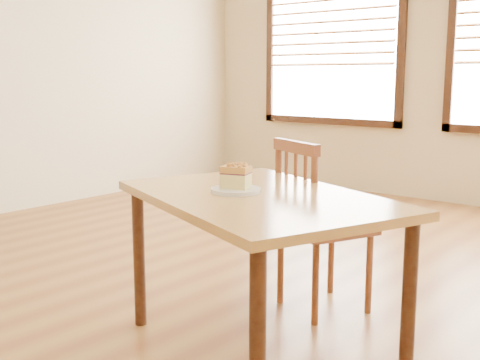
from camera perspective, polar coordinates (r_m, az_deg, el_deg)
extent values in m
plane|color=brown|center=(2.88, -1.57, -16.35)|extent=(8.00, 8.00, 0.00)
cube|color=white|center=(6.94, 8.71, 13.33)|extent=(1.60, 0.02, 1.80)
cube|color=#341C0E|center=(6.94, 8.44, 5.57)|extent=(1.76, 0.06, 0.08)
cube|color=#341C0E|center=(7.40, 2.93, 13.21)|extent=(0.08, 0.06, 1.96)
cube|color=#341C0E|center=(6.53, 15.11, 13.33)|extent=(0.08, 0.06, 1.96)
cube|color=#A66226|center=(6.94, 8.59, 16.55)|extent=(1.56, 0.05, 0.03)
cube|color=#A66226|center=(6.93, 8.57, 15.60)|extent=(1.56, 0.05, 0.03)
cube|color=#A66226|center=(6.92, 8.54, 14.64)|extent=(1.56, 0.05, 0.03)
cube|color=#A66226|center=(6.91, 8.52, 13.69)|extent=(1.56, 0.05, 0.03)
cube|color=#A66226|center=(6.90, 8.49, 12.73)|extent=(1.56, 0.05, 0.03)
cube|color=#A66226|center=(6.90, 8.47, 11.77)|extent=(1.56, 0.05, 0.03)
cube|color=#A66226|center=(6.89, 8.44, 10.81)|extent=(1.56, 0.05, 0.03)
cube|color=#341C0E|center=(6.33, 19.50, 13.23)|extent=(0.08, 0.06, 1.96)
cube|color=#A57040|center=(2.68, 1.82, -1.78)|extent=(1.51, 1.25, 0.04)
cylinder|color=#341C0E|center=(3.12, -9.54, -7.32)|extent=(0.06, 0.06, 0.71)
cylinder|color=#341C0E|center=(2.15, 1.68, -15.33)|extent=(0.06, 0.06, 0.71)
cylinder|color=#341C0E|center=(3.43, 1.83, -5.62)|extent=(0.06, 0.06, 0.71)
cylinder|color=#341C0E|center=(2.58, 15.71, -11.36)|extent=(0.06, 0.06, 0.71)
cube|color=brown|center=(3.31, 8.05, -4.44)|extent=(0.56, 0.56, 0.04)
cylinder|color=brown|center=(3.35, 12.13, -8.86)|extent=(0.04, 0.04, 0.44)
cylinder|color=brown|center=(3.61, 8.63, -7.36)|extent=(0.04, 0.04, 0.44)
cylinder|color=brown|center=(3.15, 7.16, -9.92)|extent=(0.04, 0.04, 0.44)
cylinder|color=brown|center=(3.42, 3.86, -8.22)|extent=(0.04, 0.04, 0.44)
cylinder|color=brown|center=(3.01, 7.04, -1.28)|extent=(0.04, 0.04, 0.47)
cylinder|color=brown|center=(3.30, 3.66, -0.24)|extent=(0.04, 0.04, 0.47)
cube|color=brown|center=(3.12, 5.33, 3.14)|extent=(0.37, 0.19, 0.06)
cylinder|color=brown|center=(3.08, 6.18, -1.20)|extent=(0.02, 0.02, 0.41)
cylinder|color=brown|center=(3.15, 5.27, -0.92)|extent=(0.02, 0.02, 0.41)
cylinder|color=brown|center=(3.23, 4.39, -0.65)|extent=(0.02, 0.02, 0.41)
cylinder|color=white|center=(2.72, -0.40, -0.96)|extent=(0.23, 0.23, 0.02)
cylinder|color=white|center=(2.73, -0.40, -1.07)|extent=(0.15, 0.15, 0.01)
cube|color=#ECE085|center=(2.72, -0.41, -0.08)|extent=(0.15, 0.13, 0.07)
cube|color=#401231|center=(2.71, -0.41, 0.67)|extent=(0.14, 0.13, 0.01)
cube|color=#BA7E3A|center=(2.71, -0.41, 1.03)|extent=(0.15, 0.13, 0.03)
sphere|color=#BA7E3A|center=(2.68, -0.85, 1.36)|extent=(0.02, 0.02, 0.02)
sphere|color=#BA7E3A|center=(2.73, -1.28, 1.49)|extent=(0.02, 0.02, 0.02)
sphere|color=#BA7E3A|center=(2.70, -1.46, 1.37)|extent=(0.01, 0.01, 0.01)
sphere|color=#BA7E3A|center=(2.71, 0.40, 1.38)|extent=(0.01, 0.01, 0.01)
sphere|color=#BA7E3A|center=(2.72, 0.65, 1.42)|extent=(0.01, 0.01, 0.01)
sphere|color=#BA7E3A|center=(2.66, 0.40, 1.27)|extent=(0.02, 0.02, 0.02)
sphere|color=#BA7E3A|center=(2.69, -1.23, 1.38)|extent=(0.02, 0.02, 0.02)
sphere|color=#BA7E3A|center=(2.72, -0.08, 1.46)|extent=(0.02, 0.02, 0.02)
sphere|color=#BA7E3A|center=(2.71, -1.11, 1.45)|extent=(0.03, 0.03, 0.03)
sphere|color=#BA7E3A|center=(2.74, -0.53, 1.54)|extent=(0.03, 0.03, 0.03)
sphere|color=#BA7E3A|center=(2.71, -1.07, 1.39)|extent=(0.01, 0.01, 0.01)
sphere|color=#BA7E3A|center=(2.67, 0.17, 1.31)|extent=(0.02, 0.02, 0.02)
sphere|color=#BA7E3A|center=(2.70, 0.40, 1.42)|extent=(0.03, 0.03, 0.03)
sphere|color=#BA7E3A|center=(2.74, -1.04, 1.54)|extent=(0.02, 0.02, 0.02)
sphere|color=#BA7E3A|center=(2.70, -1.53, 1.37)|extent=(0.01, 0.01, 0.01)
sphere|color=#BA7E3A|center=(2.71, -0.39, 1.45)|extent=(0.02, 0.02, 0.02)
sphere|color=#BA7E3A|center=(2.74, -1.63, 0.54)|extent=(0.01, 0.01, 0.01)
sphere|color=#BA7E3A|center=(2.75, -1.51, 0.91)|extent=(0.01, 0.01, 0.01)
sphere|color=#BA7E3A|center=(2.71, -1.92, 0.78)|extent=(0.02, 0.02, 0.02)
sphere|color=#BA7E3A|center=(2.73, -1.73, 0.36)|extent=(0.02, 0.02, 0.02)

